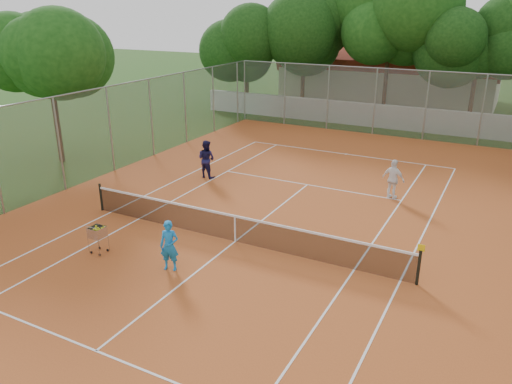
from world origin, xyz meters
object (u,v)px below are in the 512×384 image
at_px(player_far_right, 393,179).
at_px(tennis_net, 235,228).
at_px(clubhouse, 390,74).
at_px(player_far_left, 206,159).
at_px(player_near, 169,246).
at_px(ball_hopper, 98,239).

bearing_deg(player_far_right, tennis_net, 76.22).
relative_size(clubhouse, player_far_left, 9.41).
height_order(tennis_net, player_far_left, player_far_left).
bearing_deg(clubhouse, player_near, -87.79).
bearing_deg(clubhouse, tennis_net, -86.05).
height_order(player_far_right, ball_hopper, player_far_right).
xyz_separation_m(player_far_right, ball_hopper, (-7.13, -9.20, -0.34)).
bearing_deg(player_far_right, player_far_left, 24.44).
bearing_deg(tennis_net, player_near, -107.27).
bearing_deg(player_far_right, clubhouse, -59.97).
height_order(clubhouse, player_far_left, clubhouse).
relative_size(tennis_net, player_near, 7.63).
height_order(clubhouse, player_near, clubhouse).
height_order(tennis_net, player_far_right, player_far_right).
xyz_separation_m(player_far_left, ball_hopper, (1.07, -7.96, -0.38)).
xyz_separation_m(tennis_net, clubhouse, (-2.00, 29.00, 1.69)).
height_order(tennis_net, clubhouse, clubhouse).
height_order(player_near, player_far_right, player_far_right).
bearing_deg(player_near, ball_hopper, 165.56).
distance_m(tennis_net, player_far_right, 7.46).
distance_m(player_far_left, ball_hopper, 8.04).
xyz_separation_m(player_near, player_far_left, (-3.74, 7.76, 0.09)).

